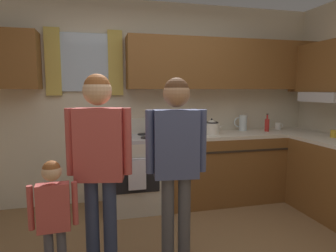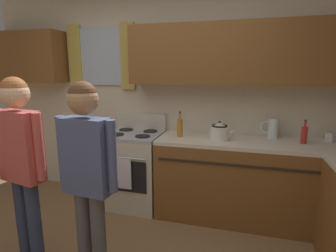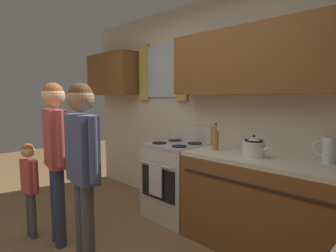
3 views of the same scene
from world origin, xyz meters
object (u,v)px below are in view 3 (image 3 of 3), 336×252
Objects in this scene: stove_oven at (177,179)px; adult_holding_child at (55,144)px; stovetop_kettle at (254,147)px; water_pitcher at (329,150)px; adult_in_plaid at (82,156)px; bottle_oil_amber at (215,140)px; small_child at (29,179)px.

stove_oven is 0.69× the size of adult_holding_child.
water_pitcher is (0.55, 0.23, 0.02)m from stovetop_kettle.
water_pitcher is 0.14× the size of adult_in_plaid.
bottle_oil_amber is 0.18× the size of adult_holding_child.
stove_oven is 1.14m from stovetop_kettle.
adult_in_plaid is 1.00m from small_child.
bottle_oil_amber reaches higher than stove_oven.
adult_holding_child is at bearing -127.76° from bottle_oil_amber.
stove_oven is at bearing 62.78° from small_child.
small_child is (-2.29, -1.60, -0.39)m from water_pitcher.
water_pitcher is 2.03m from adult_in_plaid.
bottle_oil_amber is 1.95m from small_child.
bottle_oil_amber reaches higher than water_pitcher.
water_pitcher is at bearing 22.24° from stovetop_kettle.
small_child is at bearing -141.73° from stovetop_kettle.
bottle_oil_amber is at bearing 73.77° from adult_in_plaid.
bottle_oil_amber is (0.56, -0.02, 0.54)m from stove_oven.
adult_in_plaid is at bearing -122.94° from stovetop_kettle.
water_pitcher is 2.45m from adult_holding_child.
adult_in_plaid reaches higher than stovetop_kettle.
stove_oven is at bearing -173.69° from water_pitcher.
stove_oven is 0.78m from bottle_oil_amber.
bottle_oil_amber is 0.44m from stovetop_kettle.
adult_holding_child is (-0.41, -1.28, 0.53)m from stove_oven.
water_pitcher is at bearing 11.12° from bottle_oil_amber.
adult_in_plaid reaches higher than stove_oven.
bottle_oil_amber is at bearing 47.24° from small_child.
small_child is (-1.30, -1.40, -0.39)m from bottle_oil_amber.
small_child is at bearing -117.22° from stove_oven.
stovetop_kettle is 0.28× the size of small_child.
stovetop_kettle is 0.17× the size of adult_holding_child.
water_pitcher is 0.14× the size of adult_holding_child.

